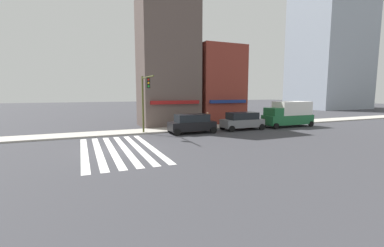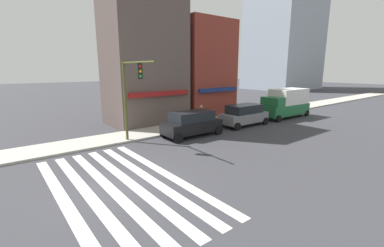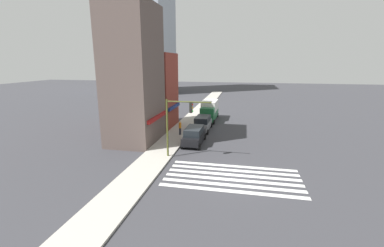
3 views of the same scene
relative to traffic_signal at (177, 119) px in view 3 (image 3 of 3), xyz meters
The scene contains 10 objects.
ground_plane 7.44m from the traffic_signal, 121.45° to the right, with size 200.00×200.00×0.00m, color #38383D.
sidewalk_left 5.48m from the traffic_signal, 147.53° to the left, with size 120.00×3.00×0.15m.
crosswalk_stripes 7.43m from the traffic_signal, 121.45° to the right, with size 5.10×10.80×0.01m.
storefront_row 9.65m from the traffic_signal, 41.28° to the left, with size 13.53×5.30×15.22m.
tower_distant 62.42m from the traffic_signal, 23.58° to the left, with size 17.26×13.60×51.40m.
traffic_signal is the anchor object (origin of this frame).
suv_black 5.45m from the traffic_signal, ahead, with size 4.72×2.12×1.94m.
suv_grey 11.06m from the traffic_signal, ahead, with size 4.73×2.12×1.94m.
box_truck_green 17.44m from the traffic_signal, ahead, with size 6.24×2.42×3.04m.
pedestrian_orange_vest 8.22m from the traffic_signal, 12.46° to the left, with size 0.32×0.32×1.77m.
Camera 3 is at (-19.35, -0.61, 9.05)m, focal length 24.00 mm.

